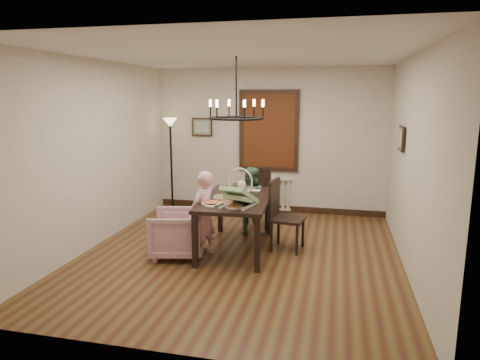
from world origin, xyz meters
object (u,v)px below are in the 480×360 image
at_px(baby_bouncer, 239,193).
at_px(armchair, 177,233).
at_px(seated_man, 250,206).
at_px(chair_far, 257,198).
at_px(chair_right, 288,215).
at_px(dining_table, 236,203).
at_px(floor_lamp, 171,166).
at_px(elderly_woman, 203,221).
at_px(drinking_glass, 240,194).

bearing_deg(baby_bouncer, armchair, -167.11).
bearing_deg(baby_bouncer, seated_man, 109.70).
relative_size(chair_far, armchair, 1.41).
bearing_deg(chair_right, dining_table, 110.31).
bearing_deg(floor_lamp, baby_bouncer, -51.09).
bearing_deg(dining_table, armchair, -153.28).
relative_size(dining_table, chair_right, 1.64).
height_order(chair_right, floor_lamp, floor_lamp).
bearing_deg(chair_far, elderly_woman, -112.35).
xyz_separation_m(dining_table, chair_far, (0.08, 1.15, -0.19)).
relative_size(armchair, baby_bouncer, 1.34).
xyz_separation_m(dining_table, seated_man, (0.05, 0.76, -0.24)).
bearing_deg(chair_far, drinking_glass, -95.19).
height_order(chair_far, baby_bouncer, baby_bouncer).
distance_m(chair_far, chair_right, 1.19).
height_order(seated_man, drinking_glass, seated_man).
bearing_deg(chair_far, chair_right, -60.90).
xyz_separation_m(seated_man, drinking_glass, (0.01, -0.79, 0.40)).
height_order(armchair, elderly_woman, elderly_woman).
bearing_deg(armchair, drinking_glass, 104.31).
relative_size(chair_right, floor_lamp, 0.59).
bearing_deg(floor_lamp, armchair, -66.77).
distance_m(dining_table, chair_far, 1.17).
bearing_deg(dining_table, seated_man, 82.55).
bearing_deg(chair_far, floor_lamp, 152.94).
bearing_deg(floor_lamp, drinking_glass, -46.59).
relative_size(chair_right, baby_bouncer, 1.94).
bearing_deg(floor_lamp, chair_far, -22.59).
distance_m(dining_table, chair_right, 0.78).
xyz_separation_m(armchair, baby_bouncer, (0.93, -0.03, 0.64)).
relative_size(dining_table, armchair, 2.39).
distance_m(armchair, elderly_woman, 0.42).
xyz_separation_m(baby_bouncer, floor_lamp, (-1.95, 2.42, -0.08)).
bearing_deg(drinking_glass, floor_lamp, 133.41).
xyz_separation_m(elderly_woman, drinking_glass, (0.47, 0.32, 0.35)).
relative_size(chair_far, seated_man, 1.10).
bearing_deg(elderly_woman, chair_right, 131.66).
bearing_deg(seated_man, chair_right, 149.52).
distance_m(chair_far, drinking_glass, 1.24).
relative_size(dining_table, floor_lamp, 0.97).
relative_size(chair_far, chair_right, 0.97).
bearing_deg(floor_lamp, chair_right, -34.95).
relative_size(armchair, elderly_woman, 0.72).
xyz_separation_m(dining_table, drinking_glass, (0.07, -0.03, 0.15)).
bearing_deg(chair_far, seated_man, -98.60).
relative_size(chair_right, elderly_woman, 1.04).
distance_m(chair_far, armchair, 1.83).
relative_size(chair_right, seated_man, 1.13).
height_order(dining_table, floor_lamp, floor_lamp).
distance_m(dining_table, drinking_glass, 0.17).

